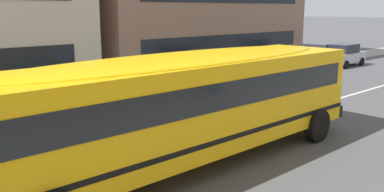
% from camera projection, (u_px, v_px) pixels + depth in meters
% --- Properties ---
extents(ground_plane, '(400.00, 400.00, 0.00)m').
position_uv_depth(ground_plane, '(219.00, 133.00, 14.06)').
color(ground_plane, '#4C4C4F').
extents(sidewalk_far, '(120.00, 3.00, 0.01)m').
position_uv_depth(sidewalk_far, '(96.00, 96.00, 20.01)').
color(sidewalk_far, gray).
rests_on(sidewalk_far, ground_plane).
extents(lane_centreline, '(110.00, 0.16, 0.01)m').
position_uv_depth(lane_centreline, '(219.00, 133.00, 14.06)').
color(lane_centreline, silver).
rests_on(lane_centreline, ground_plane).
extents(school_bus, '(13.66, 3.25, 3.05)m').
position_uv_depth(school_bus, '(179.00, 101.00, 10.70)').
color(school_bus, yellow).
rests_on(school_bus, ground_plane).
extents(parked_car_silver_by_entrance, '(3.95, 1.98, 1.64)m').
position_uv_depth(parked_car_silver_by_entrance, '(343.00, 55.00, 30.51)').
color(parked_car_silver_by_entrance, '#B7BABF').
rests_on(parked_car_silver_by_entrance, ground_plane).
extents(parked_car_white_near_corner, '(3.94, 1.96, 1.64)m').
position_uv_depth(parked_car_white_near_corner, '(267.00, 66.00, 24.24)').
color(parked_car_white_near_corner, silver).
rests_on(parked_car_white_near_corner, ground_plane).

